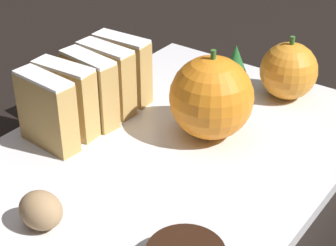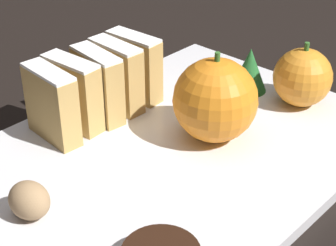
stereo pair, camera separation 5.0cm
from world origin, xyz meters
name	(u,v)px [view 1 (the left image)]	position (x,y,z in m)	size (l,w,h in m)	color
ground_plane	(168,162)	(0.00, 0.00, 0.00)	(6.00, 6.00, 0.00)	black
serving_platter	(168,156)	(0.00, 0.00, 0.01)	(0.29, 0.41, 0.01)	white
stollen_slice_front	(47,112)	(-0.10, -0.05, 0.05)	(0.06, 0.03, 0.07)	tan
stollen_slice_second	(66,99)	(-0.10, -0.03, 0.05)	(0.06, 0.02, 0.07)	tan
stollen_slice_third	(89,89)	(-0.09, 0.00, 0.05)	(0.06, 0.03, 0.07)	tan
stollen_slice_fourth	(107,79)	(-0.10, 0.03, 0.05)	(0.06, 0.02, 0.07)	tan
stollen_slice_fifth	(122,69)	(-0.10, 0.05, 0.05)	(0.06, 0.02, 0.07)	tan
orange_near	(289,71)	(0.04, 0.16, 0.04)	(0.06, 0.06, 0.07)	orange
orange_far	(211,98)	(0.02, 0.05, 0.05)	(0.08, 0.08, 0.09)	orange
walnut	(41,210)	(-0.02, -0.14, 0.03)	(0.04, 0.03, 0.03)	tan
evergreen_sprig	(235,66)	(-0.02, 0.15, 0.04)	(0.04, 0.04, 0.05)	#23662D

